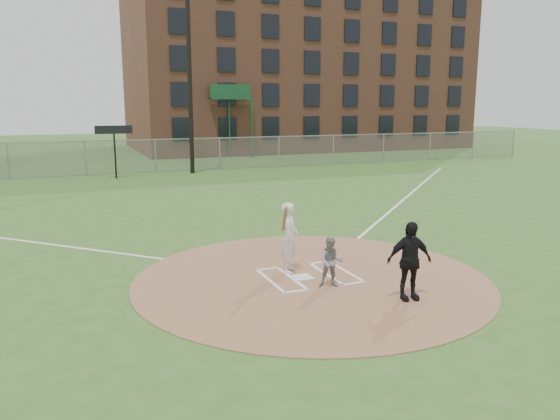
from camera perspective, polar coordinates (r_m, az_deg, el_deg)
name	(u,v)px	position (r m, az deg, el deg)	size (l,w,h in m)	color
ground	(311,278)	(13.09, 3.31, -7.15)	(140.00, 140.00, 0.00)	#315B1F
dirt_circle	(311,278)	(13.08, 3.31, -7.11)	(8.40, 8.40, 0.02)	#9D6C4A
home_plate	(302,277)	(13.04, 2.36, -7.04)	(0.44, 0.44, 0.03)	silver
foul_line_first	(407,196)	(25.13, 13.16, 1.39)	(0.10, 24.00, 0.01)	white
catcher	(331,262)	(12.35, 5.38, -5.44)	(0.55, 0.43, 1.14)	gray
umpire	(409,261)	(11.75, 13.35, -5.18)	(0.98, 0.41, 1.68)	black
batters_boxes	(309,276)	(13.21, 3.03, -6.87)	(2.08, 1.88, 0.01)	white
batter_at_plate	(290,237)	(13.27, 1.02, -2.88)	(0.76, 1.08, 1.78)	silver
outfield_fence	(156,156)	(33.79, -12.88, 5.53)	(56.08, 0.08, 2.03)	slate
brick_warehouse	(294,68)	(53.73, 1.49, 14.65)	(30.00, 17.17, 15.00)	brown
light_pole	(189,60)	(33.15, -9.48, 15.24)	(1.20, 0.30, 12.22)	black
scoreboard_sign	(114,135)	(31.60, -16.96, 7.46)	(2.00, 0.10, 2.93)	black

